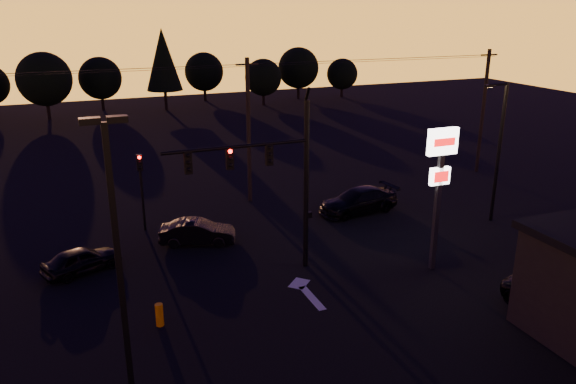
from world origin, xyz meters
name	(u,v)px	position (x,y,z in m)	size (l,w,h in m)	color
ground	(311,311)	(0.00, 0.00, 0.00)	(120.00, 120.00, 0.00)	black
lane_arrow	(306,291)	(0.50, 1.67, 0.01)	(1.20, 3.10, 0.01)	beige
traffic_signal_mast	(274,171)	(-0.10, 3.99, 4.94)	(6.79, 0.52, 8.58)	black
secondary_signal	(141,181)	(-5.00, 11.49, 2.86)	(0.30, 0.31, 4.35)	black
parking_lot_light	(117,250)	(-7.50, -3.00, 5.27)	(1.25, 0.30, 9.14)	black
pylon_sign	(440,169)	(7.00, 1.50, 4.91)	(1.50, 0.28, 6.80)	black
streetlight	(498,147)	(13.91, 5.50, 4.42)	(1.55, 0.35, 8.00)	black
utility_pole_1	(249,131)	(2.00, 14.00, 4.59)	(1.40, 0.26, 9.00)	black
utility_pole_2	(483,111)	(20.00, 14.00, 4.59)	(1.40, 0.26, 9.00)	black
power_wires	(247,65)	(2.00, 14.00, 8.57)	(36.00, 1.22, 0.07)	black
bollard	(159,315)	(-5.93, 1.25, 0.47)	(0.31, 0.31, 0.93)	#C86E00
tree_2	(44,79)	(-10.00, 48.00, 4.37)	(5.77, 5.78, 7.26)	black
tree_3	(100,78)	(-4.00, 52.00, 3.75)	(4.95, 4.95, 6.22)	black
tree_4	(163,59)	(3.00, 49.00, 5.93)	(4.18, 4.18, 9.50)	black
tree_5	(204,72)	(9.00, 54.00, 3.75)	(4.95, 4.95, 6.22)	black
tree_6	(263,77)	(15.00, 48.00, 3.43)	(4.54, 4.54, 5.71)	black
tree_7	(298,68)	(21.00, 51.00, 4.06)	(5.36, 5.36, 6.74)	black
tree_8	(342,74)	(27.00, 50.00, 3.12)	(4.12, 4.12, 5.19)	black
car_left	(82,260)	(-8.49, 7.29, 0.62)	(1.46, 3.62, 1.23)	black
car_mid	(198,232)	(-2.69, 8.54, 0.64)	(1.36, 3.91, 1.29)	black
car_right	(358,201)	(7.43, 9.58, 0.73)	(2.05, 5.03, 1.46)	black
suv_parked	(560,300)	(9.30, -3.90, 0.62)	(2.06, 4.47, 1.24)	black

